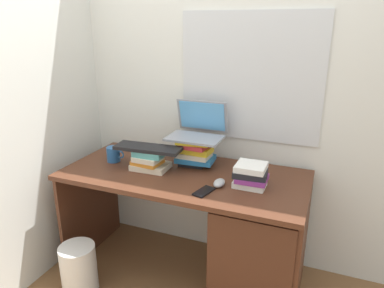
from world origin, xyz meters
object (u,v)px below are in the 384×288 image
at_px(desk, 241,235).
at_px(keyboard, 148,148).
at_px(wastebasket, 79,269).
at_px(laptop, 198,129).
at_px(book_stack_tall, 195,152).
at_px(cell_phone, 204,192).
at_px(book_stack_side, 251,175).
at_px(book_stack_keyboard_riser, 149,160).
at_px(computer_mouse, 219,183).
at_px(mug, 114,154).

distance_m(desk, keyboard, 0.77).
bearing_deg(wastebasket, laptop, 47.68).
xyz_separation_m(book_stack_tall, wastebasket, (-0.56, -0.55, -0.66)).
relative_size(keyboard, cell_phone, 3.09).
xyz_separation_m(book_stack_tall, laptop, (-0.00, 0.06, 0.14)).
height_order(book_stack_side, keyboard, keyboard).
bearing_deg(book_stack_side, wastebasket, -158.91).
xyz_separation_m(book_stack_side, cell_phone, (-0.22, -0.17, -0.06)).
bearing_deg(book_stack_side, book_stack_keyboard_riser, 179.15).
height_order(book_stack_tall, book_stack_keyboard_riser, book_stack_tall).
relative_size(book_stack_side, keyboard, 0.46).
bearing_deg(book_stack_side, cell_phone, -141.97).
bearing_deg(laptop, desk, -31.96).
height_order(book_stack_keyboard_riser, wastebasket, book_stack_keyboard_riser).
bearing_deg(keyboard, wastebasket, -132.79).
bearing_deg(desk, computer_mouse, -152.08).
bearing_deg(cell_phone, wastebasket, -151.07).
relative_size(cell_phone, wastebasket, 0.43).
bearing_deg(wastebasket, cell_phone, 15.16).
bearing_deg(laptop, book_stack_tall, -87.75).
bearing_deg(computer_mouse, keyboard, 172.07).
bearing_deg(keyboard, computer_mouse, -11.46).
bearing_deg(book_stack_keyboard_riser, laptop, 43.75).
bearing_deg(book_stack_side, book_stack_tall, 156.61).
xyz_separation_m(desk, wastebasket, (-0.92, -0.38, -0.24)).
xyz_separation_m(desk, book_stack_side, (0.04, -0.01, 0.40)).
height_order(book_stack_keyboard_riser, keyboard, keyboard).
relative_size(desk, cell_phone, 10.97).
bearing_deg(book_stack_tall, wastebasket, -135.43).
relative_size(book_stack_keyboard_riser, computer_mouse, 2.21).
height_order(keyboard, wastebasket, keyboard).
height_order(desk, keyboard, keyboard).
xyz_separation_m(book_stack_tall, cell_phone, (0.19, -0.34, -0.09)).
bearing_deg(mug, computer_mouse, -7.42).
relative_size(book_stack_side, wastebasket, 0.62).
bearing_deg(desk, keyboard, 179.76).
xyz_separation_m(desk, cell_phone, (-0.17, -0.18, 0.33)).
bearing_deg(cell_phone, keyboard, 171.57).
bearing_deg(cell_phone, book_stack_side, 51.81).
distance_m(book_stack_side, keyboard, 0.66).
xyz_separation_m(book_stack_tall, mug, (-0.53, -0.13, -0.04)).
bearing_deg(book_stack_tall, mug, -165.61).
bearing_deg(cell_phone, laptop, 129.30).
bearing_deg(cell_phone, mug, 177.45).
distance_m(desk, book_stack_tall, 0.58).
height_order(book_stack_tall, laptop, laptop).
bearing_deg(book_stack_side, laptop, 150.01).
xyz_separation_m(laptop, cell_phone, (0.19, -0.41, -0.23)).
distance_m(book_stack_side, cell_phone, 0.28).
xyz_separation_m(computer_mouse, mug, (-0.77, 0.10, 0.03)).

